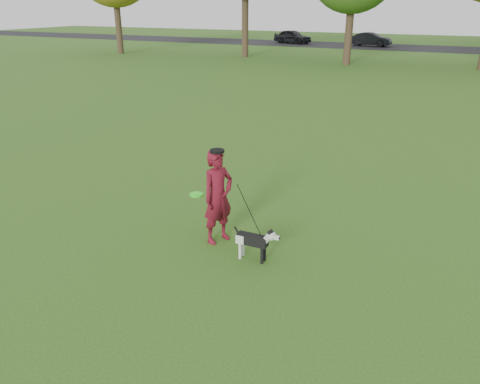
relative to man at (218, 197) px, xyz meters
The scene contains 7 objects.
ground 0.88m from the man, 54.93° to the right, with size 120.00×120.00×0.00m, color #285116.
road 39.72m from the man, 89.71° to the left, with size 120.00×7.00×0.02m, color black.
man is the anchor object (origin of this frame).
dog 1.01m from the man, 22.60° to the right, with size 0.79×0.16×0.60m.
car_left 41.67m from the man, 107.63° to the left, with size 1.53×3.80×1.29m, color black.
car_mid 40.03m from the man, 97.22° to the left, with size 1.29×3.69×1.22m, color black.
man_held_items 0.67m from the man, 17.09° to the right, with size 1.41×0.47×1.22m.
Camera 1 is at (3.17, -6.01, 3.79)m, focal length 35.00 mm.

